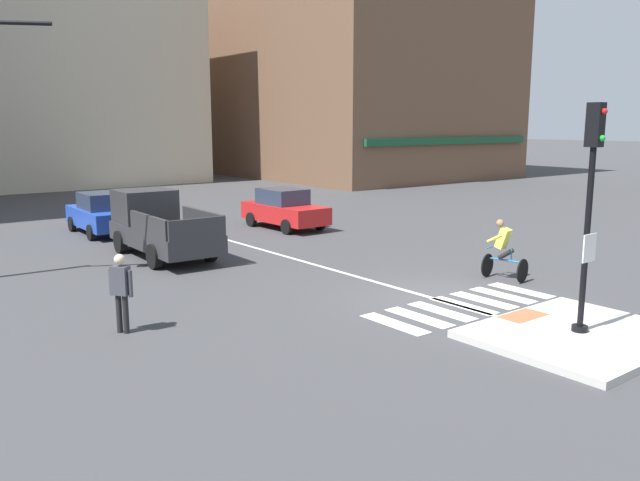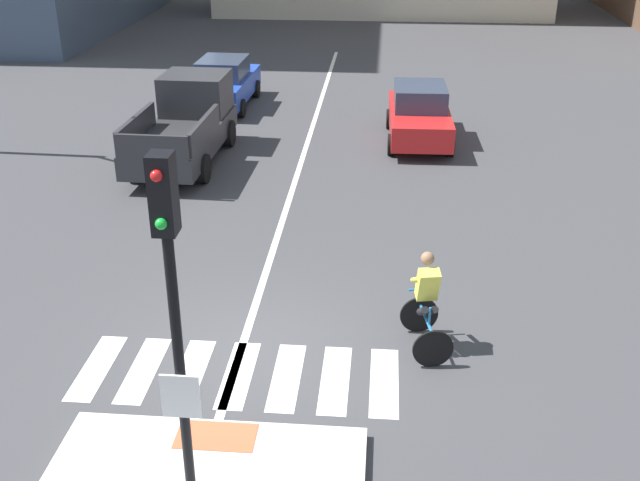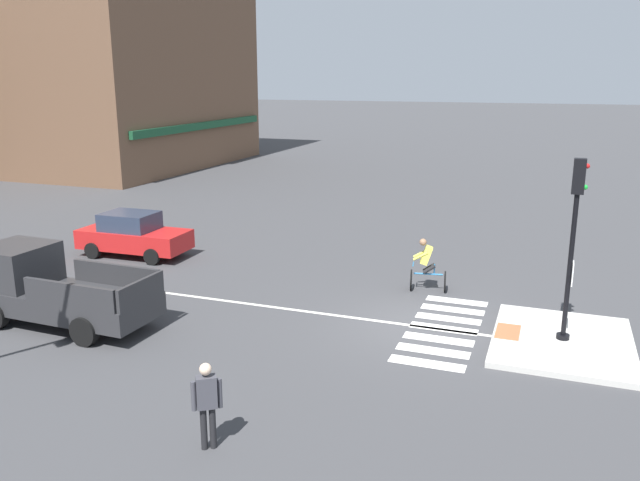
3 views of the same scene
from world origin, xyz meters
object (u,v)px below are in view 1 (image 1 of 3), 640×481
object	(u,v)px
cyclist	(503,249)
signal_pole	(590,197)
pedestrian_at_curb_left	(121,287)
car_blue_westbound_distant	(102,213)
car_red_eastbound_far	(284,209)
pickup_truck_charcoal_westbound_far	(158,226)

from	to	relation	value
cyclist	signal_pole	bearing A→B (deg)	-125.91
signal_pole	pedestrian_at_curb_left	xyz separation A→B (m)	(-7.17, 6.01, -1.90)
cyclist	pedestrian_at_curb_left	world-z (taller)	cyclist
signal_pole	car_blue_westbound_distant	xyz separation A→B (m)	(-3.28, 18.36, -2.07)
pedestrian_at_curb_left	car_red_eastbound_far	bearing A→B (deg)	41.31
pickup_truck_charcoal_westbound_far	pedestrian_at_curb_left	xyz separation A→B (m)	(-3.92, -7.07, 0.00)
pickup_truck_charcoal_westbound_far	pedestrian_at_curb_left	size ratio (longest dim) A/B	3.09
signal_pole	car_red_eastbound_far	distance (m)	15.57
car_red_eastbound_far	car_blue_westbound_distant	size ratio (longest dim) A/B	1.00
car_red_eastbound_far	pedestrian_at_curb_left	xyz separation A→B (m)	(-10.34, -9.09, 0.17)
signal_pole	car_blue_westbound_distant	size ratio (longest dim) A/B	1.09
signal_pole	car_blue_westbound_distant	distance (m)	18.76
signal_pole	pedestrian_at_curb_left	bearing A→B (deg)	140.04
car_red_eastbound_far	pickup_truck_charcoal_westbound_far	distance (m)	6.74
car_red_eastbound_far	cyclist	xyz separation A→B (m)	(-0.23, -11.04, 0.06)
pickup_truck_charcoal_westbound_far	car_blue_westbound_distant	bearing A→B (deg)	90.27
pedestrian_at_curb_left	car_blue_westbound_distant	bearing A→B (deg)	72.50
car_blue_westbound_distant	cyclist	world-z (taller)	cyclist
signal_pole	pickup_truck_charcoal_westbound_far	bearing A→B (deg)	103.96
car_red_eastbound_far	pickup_truck_charcoal_westbound_far	size ratio (longest dim) A/B	0.80
cyclist	car_red_eastbound_far	bearing A→B (deg)	88.78
signal_pole	pedestrian_at_curb_left	size ratio (longest dim) A/B	2.71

